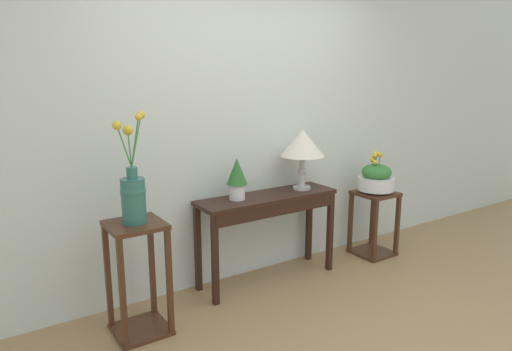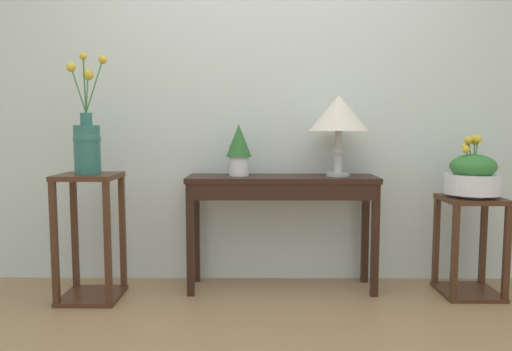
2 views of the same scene
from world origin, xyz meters
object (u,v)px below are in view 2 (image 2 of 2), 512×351
(pedestal_stand_right, at_px, (470,246))
(table_lamp, at_px, (339,115))
(console_table, at_px, (282,194))
(potted_plant_on_console, at_px, (239,147))
(flower_vase_tall_left, at_px, (87,140))
(pedestal_stand_left, at_px, (90,237))
(planter_bowl_wide_right, at_px, (473,176))

(pedestal_stand_right, bearing_deg, table_lamp, 173.10)
(console_table, xyz_separation_m, pedestal_stand_right, (1.19, -0.08, -0.32))
(table_lamp, xyz_separation_m, potted_plant_on_console, (-0.64, 0.02, -0.21))
(console_table, bearing_deg, flower_vase_tall_left, -171.75)
(console_table, bearing_deg, pedestal_stand_left, -171.72)
(flower_vase_tall_left, xyz_separation_m, pedestal_stand_right, (2.39, 0.09, -0.67))
(pedestal_stand_right, height_order, planter_bowl_wide_right, planter_bowl_wide_right)
(pedestal_stand_right, bearing_deg, planter_bowl_wide_right, 137.89)
(potted_plant_on_console, distance_m, flower_vase_tall_left, 0.94)
(planter_bowl_wide_right, bearing_deg, table_lamp, 173.12)
(pedestal_stand_left, height_order, pedestal_stand_right, pedestal_stand_left)
(potted_plant_on_console, bearing_deg, table_lamp, -2.03)
(console_table, bearing_deg, table_lamp, 3.51)
(console_table, relative_size, planter_bowl_wide_right, 3.14)
(pedestal_stand_right, distance_m, planter_bowl_wide_right, 0.45)
(pedestal_stand_right, relative_size, planter_bowl_wide_right, 1.62)
(potted_plant_on_console, height_order, flower_vase_tall_left, flower_vase_tall_left)
(flower_vase_tall_left, distance_m, planter_bowl_wide_right, 2.40)
(table_lamp, xyz_separation_m, pedestal_stand_left, (-1.56, -0.20, -0.75))
(table_lamp, height_order, potted_plant_on_console, table_lamp)
(pedestal_stand_right, xyz_separation_m, planter_bowl_wide_right, (-0.00, 0.00, 0.45))
(table_lamp, relative_size, pedestal_stand_left, 0.66)
(console_table, height_order, planter_bowl_wide_right, planter_bowl_wide_right)
(console_table, bearing_deg, potted_plant_on_console, 170.85)
(console_table, distance_m, planter_bowl_wide_right, 1.20)
(table_lamp, height_order, flower_vase_tall_left, flower_vase_tall_left)
(potted_plant_on_console, bearing_deg, console_table, -9.15)
(pedestal_stand_left, bearing_deg, planter_bowl_wide_right, 2.30)
(planter_bowl_wide_right, bearing_deg, flower_vase_tall_left, -177.72)
(potted_plant_on_console, relative_size, flower_vase_tall_left, 0.47)
(table_lamp, bearing_deg, pedestal_stand_right, -6.90)
(potted_plant_on_console, relative_size, pedestal_stand_left, 0.43)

